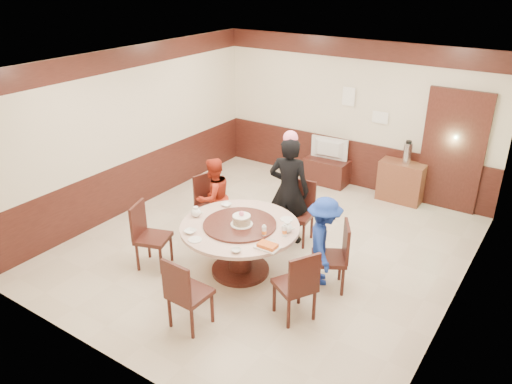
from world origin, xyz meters
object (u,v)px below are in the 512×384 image
Objects in this scene: person_red at (213,197)px; birthday_cake at (242,220)px; shrimp_platter at (268,246)px; banquet_table at (240,239)px; thermos at (407,153)px; person_standing at (289,190)px; tv_stand at (327,171)px; side_cabinet at (401,182)px; person_blue at (324,241)px; television at (328,149)px.

person_red reaches higher than birthday_cake.
birthday_cake is at bearing 154.65° from shrimp_platter.
banquet_table is at bearing 69.52° from person_red.
person_standing is at bearing -113.38° from thermos.
side_cabinet reaches higher than tv_stand.
person_standing is 5.73× the size of shrimp_platter.
person_standing is 1.24m from person_blue.
side_cabinet is at bearing -30.43° from person_blue.
shrimp_platter is at bearing 101.02° from television.
banquet_table is 4.33× the size of thermos.
person_blue reaches higher than television.
person_red is 2.95m from tv_stand.
side_cabinet is (1.49, 0.03, -0.34)m from television.
person_red reaches higher than television.
person_blue is 3.44m from television.
person_standing is at bearing 22.96° from person_blue.
thermos reaches higher than side_cabinet.
person_red is 1.26m from birthday_cake.
television is 1.53m from side_cabinet.
thermos is at bearing 82.79° from shrimp_platter.
shrimp_platter is at bearing -74.69° from tv_stand.
person_blue is 3.15m from thermos.
tv_stand is at bearing 97.21° from birthday_cake.
birthday_cake reaches higher than shrimp_platter.
person_red is 3.57m from side_cabinet.
person_blue is 4.21× the size of shrimp_platter.
person_standing is at bearing -112.46° from side_cabinet.
thermos is (0.06, 3.13, 0.31)m from person_blue.
person_standing reaches higher than person_blue.
side_cabinet is at bearing 83.45° from shrimp_platter.
person_red is 1.91m from shrimp_platter.
person_standing is 2.02× the size of tv_stand.
side_cabinet is (1.04, 3.58, -0.48)m from birthday_cake.
person_standing is 2.64m from side_cabinet.
person_standing is 2.43m from television.
thermos is (2.12, 2.89, 0.29)m from person_red.
banquet_table is 1.21m from person_red.
person_blue reaches higher than birthday_cake.
person_red is at bearing 146.43° from birthday_cake.
banquet_table is 3.57m from tv_stand.
banquet_table is 0.75m from shrimp_platter.
thermos is at bearing 73.07° from birthday_cake.
banquet_table is at bearing 70.11° from person_standing.
thermos reaches higher than tv_stand.
banquet_table is at bearing 92.30° from television.
person_standing reaches higher than banquet_table.
shrimp_platter is (1.63, -0.97, 0.13)m from person_red.
person_standing is at bearing -78.05° from tv_stand.
shrimp_platter is at bearing -24.82° from banquet_table.
side_cabinet is at bearing 1.15° from tv_stand.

